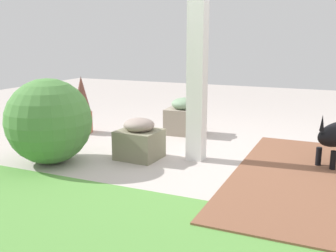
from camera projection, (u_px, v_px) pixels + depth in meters
ground_plane at (214, 159)px, 3.86m from camera, size 12.00×12.00×0.00m
porch_pillar at (198, 40)px, 3.61m from camera, size 0.16×0.16×2.26m
stone_planter_nearest at (185, 117)px, 4.84m from camera, size 0.46×0.41×0.45m
stone_planter_mid at (139, 140)px, 3.85m from camera, size 0.42×0.38×0.40m
round_shrub at (49, 121)px, 3.67m from camera, size 0.80×0.80×0.80m
terracotta_pot_spiky at (82, 106)px, 4.88m from camera, size 0.24×0.24×0.70m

